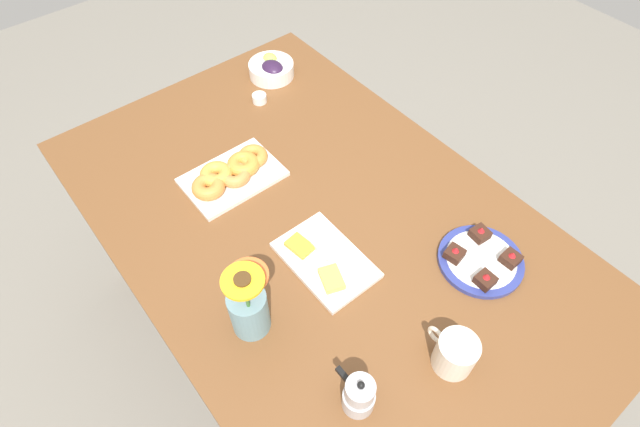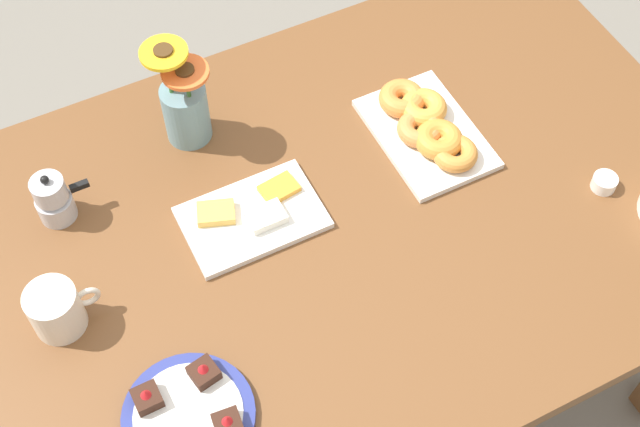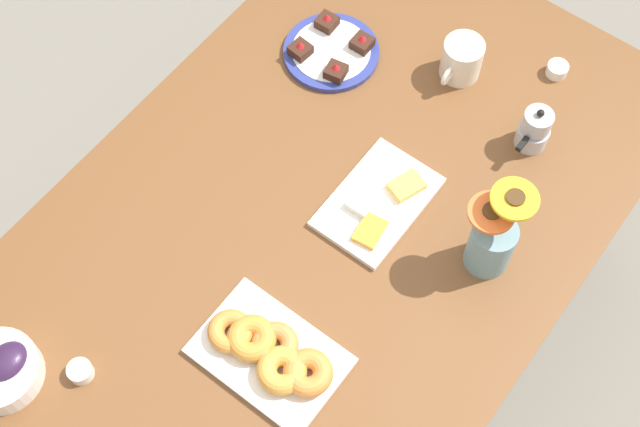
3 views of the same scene
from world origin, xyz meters
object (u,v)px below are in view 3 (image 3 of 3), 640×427
coffee_mug (462,59)px  jam_cup_honey (557,69)px  jam_cup_berry (80,371)px  flower_vase (492,241)px  croissant_platter (271,354)px  dessert_plate (331,51)px  cheese_platter (378,202)px  moka_pot (534,130)px  dining_table (320,241)px

coffee_mug → jam_cup_honey: coffee_mug is taller
coffee_mug → jam_cup_berry: (1.02, -0.18, -0.03)m
flower_vase → croissant_platter: bearing=-26.8°
jam_cup_honey → dessert_plate: dessert_plate is taller
cheese_platter → dessert_plate: 0.40m
jam_cup_berry → cheese_platter: bearing=159.6°
cheese_platter → jam_cup_honey: bearing=166.4°
coffee_mug → flower_vase: flower_vase is taller
coffee_mug → flower_vase: 0.47m
jam_cup_berry → flower_vase: (-0.67, 0.48, 0.07)m
croissant_platter → moka_pot: bearing=168.8°
coffee_mug → jam_cup_honey: bearing=126.6°
dining_table → flower_vase: flower_vase is taller
coffee_mug → jam_cup_berry: bearing=-10.2°
cheese_platter → croissant_platter: bearing=4.4°
croissant_platter → flower_vase: size_ratio=1.22×
flower_vase → dining_table: bearing=-66.8°
dining_table → dessert_plate: 0.45m
dining_table → moka_pot: (-0.43, 0.24, 0.13)m
croissant_platter → flower_vase: bearing=153.2°
dining_table → jam_cup_honey: jam_cup_honey is taller
jam_cup_honey → flower_vase: bearing=13.7°
jam_cup_honey → moka_pot: (0.20, 0.05, 0.03)m
coffee_mug → croissant_platter: size_ratio=0.43×
dessert_plate → cheese_platter: bearing=50.9°
jam_cup_berry → flower_vase: 0.82m
cheese_platter → flower_vase: (-0.03, 0.25, 0.07)m
dining_table → cheese_platter: 0.16m
jam_cup_honey → jam_cup_berry: size_ratio=1.00×
dining_table → jam_cup_berry: 0.56m
coffee_mug → jam_cup_honey: size_ratio=2.63×
cheese_platter → moka_pot: 0.37m
dining_table → croissant_platter: (0.29, 0.10, 0.11)m
dining_table → cheese_platter: cheese_platter is taller
jam_cup_honey → jam_cup_berry: same height
croissant_platter → flower_vase: flower_vase is taller
jam_cup_berry → moka_pot: (-0.96, 0.41, 0.03)m
croissant_platter → jam_cup_berry: croissant_platter is taller
croissant_platter → moka_pot: 0.73m
dining_table → flower_vase: bearing=113.2°
cheese_platter → moka_pot: bearing=151.8°
cheese_platter → jam_cup_honey: 0.53m
coffee_mug → moka_pot: (0.06, 0.22, 0.00)m
cheese_platter → jam_cup_honey: (-0.52, 0.13, 0.00)m
dessert_plate → flower_vase: (0.23, 0.56, 0.07)m
jam_cup_honey → jam_cup_berry: 1.21m
coffee_mug → moka_pot: moka_pot is taller
croissant_platter → jam_cup_honey: size_ratio=6.14×
cheese_platter → jam_cup_berry: bearing=-20.4°
coffee_mug → moka_pot: 0.23m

